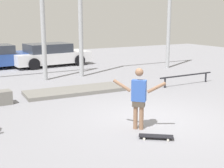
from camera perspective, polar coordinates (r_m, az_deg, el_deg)
name	(u,v)px	position (r m, az deg, el deg)	size (l,w,h in m)	color
ground_plane	(153,119)	(8.56, 7.46, -6.35)	(36.00, 36.00, 0.00)	gray
skateboarder	(139,95)	(7.54, 4.93, -2.09)	(0.97, 0.96, 1.52)	#8C664C
skateboard	(156,136)	(7.21, 8.05, -9.43)	(0.74, 0.64, 0.08)	black
manual_pad	(75,91)	(11.47, -6.86, -1.24)	(3.58, 1.24, 0.13)	slate
grind_rail	(186,77)	(13.00, 13.45, 1.33)	(2.70, 0.09, 0.42)	black
parked_car_white	(50,55)	(18.02, -11.23, 5.25)	(4.43, 2.23, 1.26)	white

